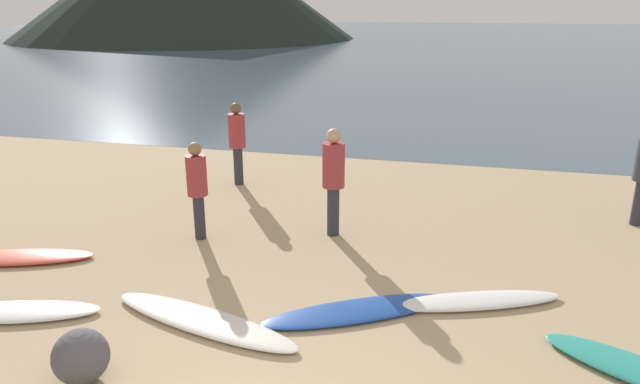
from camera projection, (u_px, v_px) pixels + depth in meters
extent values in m
cube|color=tan|center=(390.00, 167.00, 13.48)|extent=(120.00, 120.00, 0.20)
cube|color=#475B6B|center=(453.00, 39.00, 59.67)|extent=(140.00, 100.00, 0.01)
ellipsoid|color=#D84C38|center=(15.00, 257.00, 8.35)|extent=(2.32, 1.24, 0.09)
ellipsoid|color=white|center=(12.00, 312.00, 6.87)|extent=(2.14, 1.12, 0.09)
ellipsoid|color=silver|center=(203.00, 321.00, 6.68)|extent=(2.64, 1.18, 0.09)
ellipsoid|color=#1E479E|center=(357.00, 311.00, 6.91)|extent=(2.33, 1.68, 0.08)
ellipsoid|color=white|center=(474.00, 301.00, 7.13)|extent=(2.26, 1.25, 0.09)
cylinder|color=#2D2D38|center=(238.00, 166.00, 11.74)|extent=(0.19, 0.19, 0.78)
cylinder|color=#9E3338|center=(237.00, 131.00, 11.51)|extent=(0.34, 0.34, 0.68)
sphere|color=brown|center=(236.00, 108.00, 11.37)|extent=(0.22, 0.22, 0.22)
cylinder|color=#2D2D38|center=(199.00, 217.00, 9.03)|extent=(0.17, 0.17, 0.73)
cylinder|color=#9E3338|center=(197.00, 175.00, 8.82)|extent=(0.32, 0.32, 0.63)
sphere|color=#936B4C|center=(195.00, 149.00, 8.68)|extent=(0.21, 0.21, 0.21)
cylinder|color=#2D2D38|center=(333.00, 211.00, 9.16)|extent=(0.19, 0.19, 0.81)
cylinder|color=#9E3338|center=(334.00, 165.00, 8.92)|extent=(0.35, 0.35, 0.70)
sphere|color=tan|center=(334.00, 136.00, 8.78)|extent=(0.23, 0.23, 0.23)
cylinder|color=#2D2D38|center=(639.00, 203.00, 9.58)|extent=(0.18, 0.18, 0.77)
sphere|color=#4F4C51|center=(81.00, 356.00, 5.61)|extent=(0.55, 0.55, 0.55)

